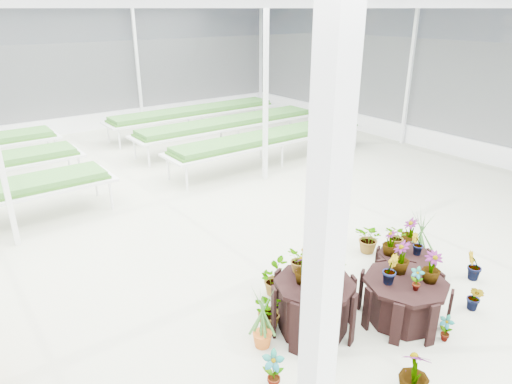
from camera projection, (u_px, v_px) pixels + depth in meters
ground_plane at (270, 285)px, 7.44m from camera, size 24.00×24.00×0.00m
greenhouse_shell at (272, 153)px, 6.59m from camera, size 18.00×24.00×4.50m
steel_frame at (272, 153)px, 6.59m from camera, size 18.00×24.00×4.50m
nursery_benches at (109, 155)px, 12.62m from camera, size 16.00×7.00×0.84m
plinth_tall at (313, 306)px, 6.28m from camera, size 1.50×1.50×0.78m
plinth_mid at (403, 300)px, 6.52m from camera, size 1.52×1.52×0.64m
plinth_low at (405, 265)px, 7.64m from camera, size 1.19×1.19×0.42m
nursery_plants at (354, 270)px, 6.91m from camera, size 4.63×3.13×1.28m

